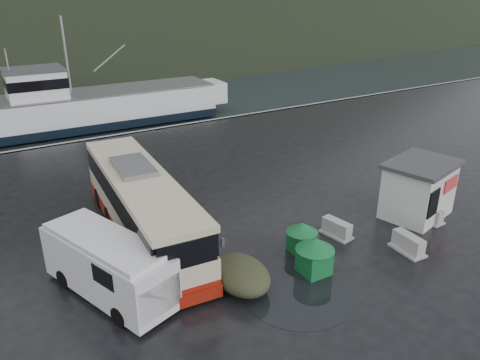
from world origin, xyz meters
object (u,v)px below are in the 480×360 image
waste_bin_right (301,251)px  fishing_trawler (105,110)px  white_van (111,293)px  jersey_barrier_a (336,235)px  jersey_barrier_c (428,220)px  coach_bus (145,237)px  ticket_kiosk (414,215)px  waste_bin_left (313,272)px  dome_tent (242,287)px  jersey_barrier_b (407,251)px

waste_bin_right → fishing_trawler: (-0.17, 28.92, 0.00)m
white_van → jersey_barrier_a: bearing=-25.0°
jersey_barrier_c → fishing_trawler: bearing=103.7°
jersey_barrier_a → jersey_barrier_c: (4.87, -1.20, 0.00)m
coach_bus → jersey_barrier_c: bearing=-20.3°
coach_bus → ticket_kiosk: (12.43, -4.87, 0.00)m
waste_bin_right → jersey_barrier_c: (7.11, -0.96, 0.00)m
waste_bin_left → waste_bin_right: (0.58, 1.56, 0.00)m
coach_bus → jersey_barrier_c: coach_bus is taller
coach_bus → jersey_barrier_c: (12.50, -5.62, 0.00)m
dome_tent → ticket_kiosk: ticket_kiosk is taller
white_van → fishing_trawler: bearing=55.2°
waste_bin_right → jersey_barrier_b: size_ratio=0.87×
jersey_barrier_b → fishing_trawler: (-4.13, 31.31, 0.00)m
coach_bus → ticket_kiosk: bearing=-17.4°
waste_bin_left → jersey_barrier_b: size_ratio=0.99×
waste_bin_right → fishing_trawler: size_ratio=0.06×
waste_bin_left → dome_tent: (-2.97, 0.68, 0.00)m
jersey_barrier_a → jersey_barrier_c: jersey_barrier_a is taller
waste_bin_right → jersey_barrier_a: size_ratio=0.91×
ticket_kiosk → jersey_barrier_c: (0.07, -0.75, 0.00)m
coach_bus → white_van: size_ratio=2.00×
coach_bus → white_van: (-2.57, -3.37, 0.00)m
waste_bin_right → jersey_barrier_a: bearing=6.2°
coach_bus → jersey_barrier_a: coach_bus is taller
white_van → ticket_kiosk: (15.00, -1.50, 0.00)m
jersey_barrier_a → waste_bin_left: bearing=-147.4°
waste_bin_left → fishing_trawler: bearing=89.2°
waste_bin_right → jersey_barrier_b: (3.95, -2.39, 0.00)m
ticket_kiosk → jersey_barrier_c: ticket_kiosk is taller
jersey_barrier_a → coach_bus: bearing=149.9°
waste_bin_right → jersey_barrier_b: bearing=-31.2°
waste_bin_left → dome_tent: bearing=167.1°
white_van → waste_bin_left: white_van is taller
dome_tent → jersey_barrier_c: 10.67m
dome_tent → jersey_barrier_b: size_ratio=1.76×
jersey_barrier_b → fishing_trawler: bearing=97.5°
waste_bin_left → waste_bin_right: waste_bin_left is taller
jersey_barrier_b → jersey_barrier_c: size_ratio=1.09×
coach_bus → waste_bin_right: (5.39, -4.66, 0.00)m
coach_bus → waste_bin_right: bearing=-36.9°
ticket_kiosk → jersey_barrier_c: size_ratio=2.48×
fishing_trawler → white_van: bearing=-104.5°
waste_bin_right → dome_tent: waste_bin_right is taller
coach_bus → waste_bin_left: 7.86m
white_van → waste_bin_left: (7.37, -2.85, 0.00)m
coach_bus → dome_tent: bearing=-67.8°
ticket_kiosk → jersey_barrier_a: bearing=160.6°
dome_tent → fishing_trawler: bearing=83.5°
waste_bin_left → jersey_barrier_c: size_ratio=1.08×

